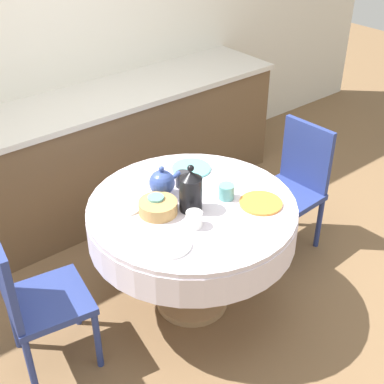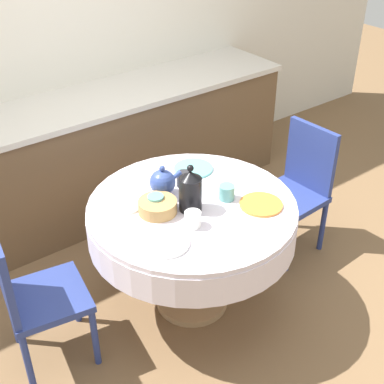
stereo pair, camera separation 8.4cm
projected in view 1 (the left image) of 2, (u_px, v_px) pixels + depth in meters
The scene contains 17 objects.
ground_plane at pixel (192, 301), 3.32m from camera, with size 12.00×12.00×0.00m, color brown.
wall_back at pixel (45, 35), 3.66m from camera, with size 7.00×0.05×2.60m.
kitchen_counter at pixel (83, 161), 3.90m from camera, with size 3.24×0.64×0.91m.
dining_table at pixel (192, 223), 3.00m from camera, with size 1.17×1.17×0.73m.
chair_left at pixel (294, 183), 3.58m from camera, with size 0.42×0.42×0.89m.
chair_right at pixel (32, 295), 2.68m from camera, with size 0.46×0.46×0.89m.
plate_near_left at pixel (168, 244), 2.62m from camera, with size 0.24×0.24×0.01m, color white.
cup_near_left at pixel (194, 219), 2.74m from camera, with size 0.09×0.09×0.09m, color white.
plate_near_right at pixel (261, 203), 2.93m from camera, with size 0.24×0.24×0.01m, color orange.
cup_near_right at pixel (226, 192), 2.96m from camera, with size 0.09×0.09×0.09m, color #5BA39E.
plate_far_left at pixel (123, 204), 2.92m from camera, with size 0.24×0.24×0.01m, color white.
cup_far_left at pixel (156, 203), 2.86m from camera, with size 0.09×0.09×0.09m, color #5BA39E.
plate_far_right at pixel (191, 168), 3.24m from camera, with size 0.24×0.24×0.01m, color #60BCB7.
cup_far_right at pixel (183, 179), 3.07m from camera, with size 0.09×0.09×0.09m, color #28282D.
coffee_carafe at pixel (191, 191), 2.83m from camera, with size 0.12×0.12×0.27m.
teapot at pixel (162, 183), 2.96m from camera, with size 0.20×0.15×0.19m.
bread_basket at pixel (158, 207), 2.84m from camera, with size 0.21×0.21×0.07m, color #AD844C.
Camera 1 is at (-1.53, -1.88, 2.37)m, focal length 50.00 mm.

